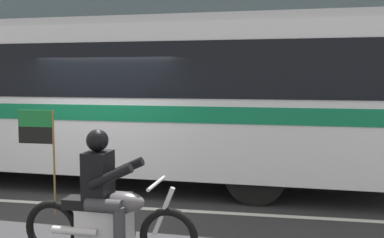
{
  "coord_description": "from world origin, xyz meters",
  "views": [
    {
      "loc": [
        3.0,
        -7.63,
        2.18
      ],
      "look_at": [
        1.64,
        -0.41,
        1.48
      ],
      "focal_mm": 42.54,
      "sensor_mm": 36.0,
      "label": 1
    }
  ],
  "objects": [
    {
      "name": "motorcycle_with_rider",
      "position": [
        1.06,
        -2.73,
        0.67
      ],
      "size": [
        2.2,
        0.64,
        1.78
      ],
      "color": "black",
      "rests_on": "ground_plane"
    },
    {
      "name": "sidewalk_curb",
      "position": [
        0.0,
        5.1,
        0.07
      ],
      "size": [
        28.0,
        3.8,
        0.15
      ],
      "primitive_type": "cube",
      "color": "#A39E93",
      "rests_on": "ground_plane"
    },
    {
      "name": "lane_center_stripe",
      "position": [
        0.0,
        -0.6,
        0.0
      ],
      "size": [
        26.6,
        0.14,
        0.01
      ],
      "primitive_type": "cube",
      "color": "silver",
      "rests_on": "ground_plane"
    },
    {
      "name": "transit_bus",
      "position": [
        -0.69,
        1.19,
        1.88
      ],
      "size": [
        12.27,
        3.09,
        3.22
      ],
      "color": "silver",
      "rests_on": "ground_plane"
    },
    {
      "name": "ground_plane",
      "position": [
        0.0,
        0.0,
        0.0
      ],
      "size": [
        60.0,
        60.0,
        0.0
      ],
      "primitive_type": "plane",
      "color": "#2B2B2D"
    },
    {
      "name": "fire_hydrant",
      "position": [
        -2.42,
        4.1,
        0.52
      ],
      "size": [
        0.22,
        0.3,
        0.75
      ],
      "color": "gold",
      "rests_on": "sidewalk_curb"
    }
  ]
}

